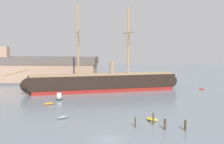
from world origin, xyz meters
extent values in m
plane|color=slate|center=(0.00, 0.00, 0.00)|extent=(400.00, 400.00, 0.00)
cube|color=maroon|center=(-3.99, 48.67, 0.61)|extent=(46.78, 20.35, 1.22)
cube|color=black|center=(-3.99, 48.67, 3.39)|extent=(48.73, 21.20, 4.35)
ellipsoid|color=black|center=(-25.43, 42.13, 2.78)|extent=(10.31, 8.85, 5.57)
ellipsoid|color=black|center=(17.44, 55.20, 2.78)|extent=(10.31, 8.85, 5.57)
cube|color=#9E7F5B|center=(-3.99, 48.67, 5.70)|extent=(47.63, 20.35, 0.26)
cylinder|color=#A37A4C|center=(-12.15, 46.18, 16.88)|extent=(0.61, 0.61, 22.62)
cylinder|color=#A37A4C|center=(-12.15, 46.18, 19.59)|extent=(3.64, 11.25, 0.24)
cylinder|color=#A37A4C|center=(4.16, 51.16, 16.88)|extent=(0.61, 0.61, 22.62)
cylinder|color=#A37A4C|center=(4.16, 51.16, 19.59)|extent=(3.64, 11.25, 0.24)
cylinder|color=#A37A4C|center=(-30.66, 40.54, 6.98)|extent=(7.49, 2.66, 2.32)
cylinder|color=gray|center=(-1.20, 49.52, 7.74)|extent=(1.74, 1.74, 4.35)
ellipsoid|color=gray|center=(-10.07, 12.71, 0.29)|extent=(2.53, 2.38, 0.57)
cube|color=beige|center=(-10.07, 12.71, 0.50)|extent=(0.75, 0.83, 0.09)
ellipsoid|color=gold|center=(8.09, 11.64, 0.33)|extent=(2.84, 2.75, 0.65)
cube|color=#4C4C51|center=(8.09, 11.64, 0.57)|extent=(0.88, 0.92, 0.10)
ellipsoid|color=orange|center=(-16.59, 26.13, 0.31)|extent=(2.78, 2.36, 0.61)
cube|color=#4C4C51|center=(-16.59, 26.13, 0.54)|extent=(0.72, 0.93, 0.09)
ellipsoid|color=gray|center=(-15.61, 33.64, 0.51)|extent=(2.37, 4.55, 1.02)
cube|color=beige|center=(-15.57, 33.34, 1.32)|extent=(1.34, 1.47, 1.02)
ellipsoid|color=gold|center=(-30.00, 56.31, 0.24)|extent=(2.18, 1.28, 0.48)
cube|color=#B2ADA3|center=(-30.00, 56.31, 0.42)|extent=(0.33, 0.78, 0.07)
ellipsoid|color=#B22D28|center=(30.01, 53.74, 0.22)|extent=(2.01, 1.12, 0.45)
cube|color=#4C4C51|center=(30.01, 53.74, 0.39)|extent=(0.28, 0.72, 0.07)
ellipsoid|color=#236670|center=(0.67, 62.90, 0.47)|extent=(4.17, 2.15, 0.93)
cube|color=#B2ADA3|center=(0.94, 62.93, 1.21)|extent=(1.35, 1.23, 0.93)
cylinder|color=#423323|center=(4.57, 7.03, 0.94)|extent=(0.27, 0.27, 1.88)
cylinder|color=#382B1E|center=(13.30, 5.48, 0.91)|extent=(0.40, 0.40, 1.82)
cylinder|color=#4C3D2D|center=(8.07, 8.91, 1.14)|extent=(0.36, 0.36, 2.28)
cylinder|color=#423323|center=(9.77, 5.83, 0.95)|extent=(0.40, 0.40, 1.90)
cube|color=#565659|center=(-36.32, 69.92, 0.40)|extent=(60.25, 18.75, 0.80)
cube|color=tan|center=(-36.32, 69.92, 4.29)|extent=(54.77, 15.62, 6.97)
cube|color=#5B514C|center=(-36.32, 69.92, 9.26)|extent=(55.87, 15.93, 2.97)
cube|color=tan|center=(-46.78, 69.92, 12.89)|extent=(3.20, 3.20, 4.31)
camera|label=1|loc=(2.14, -42.16, 14.56)|focal=43.91mm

